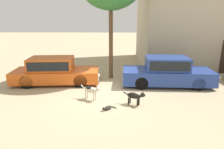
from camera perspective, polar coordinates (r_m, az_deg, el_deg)
name	(u,v)px	position (r m, az deg, el deg)	size (l,w,h in m)	color
ground_plane	(105,94)	(9.18, -2.15, -5.74)	(80.00, 80.00, 0.00)	tan
parked_sedan_nearest	(54,70)	(10.96, -16.23, 1.12)	(4.70, 2.06, 1.40)	#D15619
parked_sedan_second	(167,71)	(10.61, 15.52, 0.85)	(4.75, 1.89, 1.49)	navy
stray_dog_spotted	(91,90)	(8.48, -6.03, -4.41)	(0.95, 0.55, 0.68)	beige
stray_dog_tan	(135,96)	(8.01, 6.65, -6.11)	(0.91, 0.51, 0.62)	black
stray_cat	(108,108)	(7.68, -1.30, -9.59)	(0.55, 0.44, 0.17)	#2D2B28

